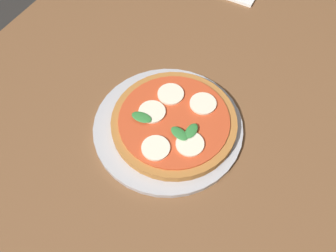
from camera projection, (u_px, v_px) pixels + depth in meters
ground_plane at (176, 248)px, 1.41m from camera, size 6.00×6.00×0.00m
dining_table at (181, 170)px, 0.87m from camera, size 1.47×1.17×0.72m
serving_tray at (168, 127)px, 0.83m from camera, size 0.32×0.32×0.01m
pizza at (174, 122)px, 0.82m from camera, size 0.27×0.27×0.03m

